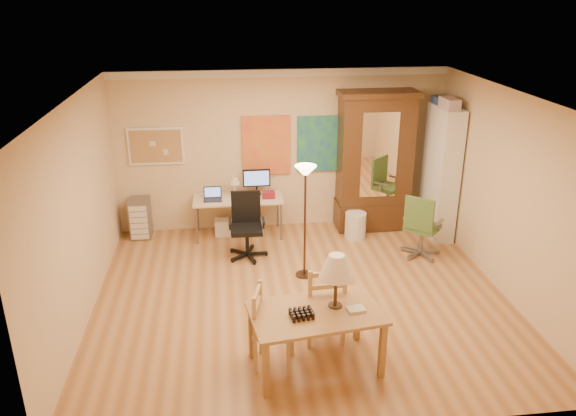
{
  "coord_description": "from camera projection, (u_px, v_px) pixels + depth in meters",
  "views": [
    {
      "loc": [
        -0.97,
        -6.57,
        3.92
      ],
      "look_at": [
        -0.15,
        0.3,
        1.18
      ],
      "focal_mm": 35.0,
      "sensor_mm": 36.0,
      "label": 1
    }
  ],
  "objects": [
    {
      "name": "office_chair_black",
      "position": [
        247.0,
        240.0,
        8.66
      ],
      "size": [
        0.62,
        0.62,
        1.02
      ],
      "color": "black",
      "rests_on": "floor"
    },
    {
      "name": "corkboard",
      "position": [
        156.0,
        146.0,
        9.12
      ],
      "size": [
        0.9,
        0.04,
        0.62
      ],
      "primitive_type": "cube",
      "color": "tan",
      "rests_on": "floor"
    },
    {
      "name": "drawer_cart",
      "position": [
        140.0,
        218.0,
        9.32
      ],
      "size": [
        0.33,
        0.4,
        0.66
      ],
      "color": "slate",
      "rests_on": "floor"
    },
    {
      "name": "wastebin",
      "position": [
        355.0,
        225.0,
        9.32
      ],
      "size": [
        0.35,
        0.35,
        0.44
      ],
      "primitive_type": "cylinder",
      "color": "silver",
      "rests_on": "floor"
    },
    {
      "name": "dining_table",
      "position": [
        323.0,
        299.0,
        5.95
      ],
      "size": [
        1.5,
        1.03,
        1.31
      ],
      "color": "brown",
      "rests_on": "floor"
    },
    {
      "name": "office_chair_green",
      "position": [
        420.0,
        240.0,
        8.67
      ],
      "size": [
        0.65,
        0.65,
        1.02
      ],
      "color": "slate",
      "rests_on": "floor"
    },
    {
      "name": "crown_molding",
      "position": [
        281.0,
        73.0,
        8.91
      ],
      "size": [
        5.5,
        0.08,
        0.12
      ],
      "primitive_type": "cube",
      "color": "white",
      "rests_on": "floor"
    },
    {
      "name": "ladder_chair_left",
      "position": [
        271.0,
        330.0,
        6.1
      ],
      "size": [
        0.51,
        0.52,
        0.94
      ],
      "color": "#9E8248",
      "rests_on": "floor"
    },
    {
      "name": "art_panel_left",
      "position": [
        266.0,
        146.0,
        9.33
      ],
      "size": [
        0.8,
        0.04,
        1.0
      ],
      "primitive_type": "cube",
      "color": "gold",
      "rests_on": "floor"
    },
    {
      "name": "torchiere_lamp",
      "position": [
        305.0,
        189.0,
        7.68
      ],
      "size": [
        0.3,
        0.3,
        1.67
      ],
      "color": "#3A2217",
      "rests_on": "floor"
    },
    {
      "name": "floor",
      "position": [
        301.0,
        296.0,
        7.62
      ],
      "size": [
        5.5,
        5.5,
        0.0
      ],
      "primitive_type": "plane",
      "color": "#986436",
      "rests_on": "ground"
    },
    {
      "name": "ladder_chair_back",
      "position": [
        324.0,
        304.0,
        6.54
      ],
      "size": [
        0.49,
        0.47,
        1.01
      ],
      "color": "#9E8248",
      "rests_on": "floor"
    },
    {
      "name": "art_panel_right",
      "position": [
        320.0,
        144.0,
        9.43
      ],
      "size": [
        0.75,
        0.04,
        0.95
      ],
      "primitive_type": "cube",
      "color": "#225C8B",
      "rests_on": "floor"
    },
    {
      "name": "bookshelf",
      "position": [
        441.0,
        173.0,
        9.16
      ],
      "size": [
        0.33,
        0.87,
        2.17
      ],
      "color": "white",
      "rests_on": "floor"
    },
    {
      "name": "armoire",
      "position": [
        374.0,
        170.0,
        9.48
      ],
      "size": [
        1.29,
        0.61,
        2.36
      ],
      "color": "#39260F",
      "rests_on": "floor"
    },
    {
      "name": "computer_desk",
      "position": [
        240.0,
        212.0,
        9.37
      ],
      "size": [
        1.47,
        0.64,
        1.11
      ],
      "color": "beige",
      "rests_on": "floor"
    }
  ]
}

